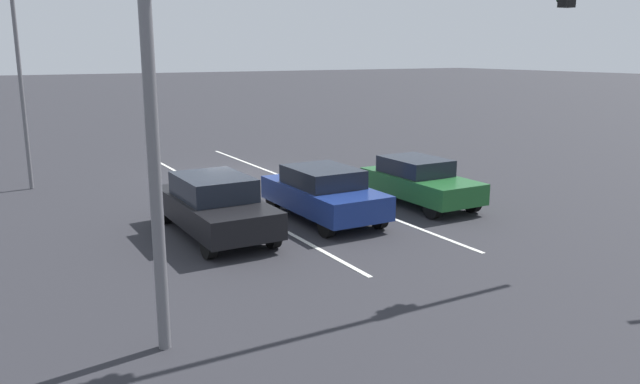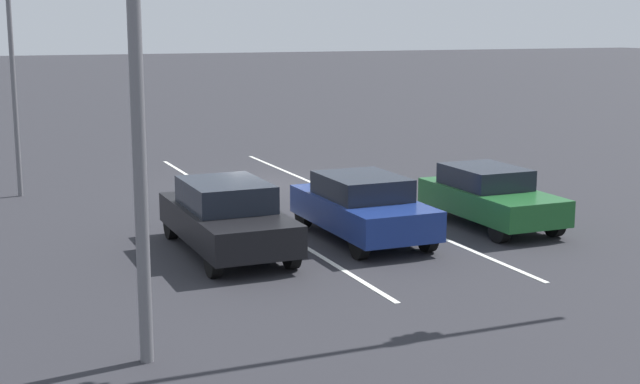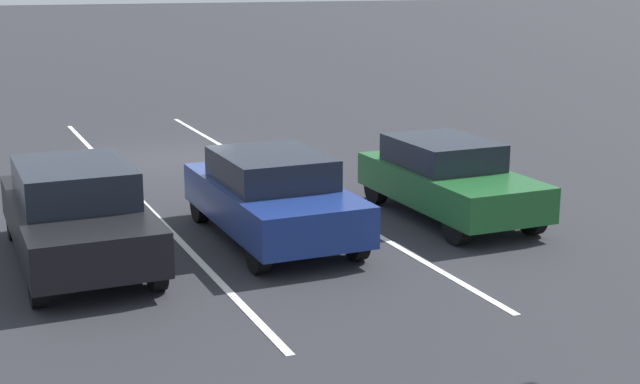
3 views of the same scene
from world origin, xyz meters
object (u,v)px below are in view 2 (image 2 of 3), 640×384
car_black_rightlane_front (226,216)px  traffic_signal_gantry (375,3)px  car_darkgreen_leftlane_front (490,196)px  street_lamp_right_shoulder (18,29)px  car_navy_midlane_front (362,206)px

car_black_rightlane_front → traffic_signal_gantry: (-0.73, 5.69, 4.45)m
car_darkgreen_leftlane_front → street_lamp_right_shoulder: (10.20, -8.57, 4.03)m
car_navy_midlane_front → car_darkgreen_leftlane_front: size_ratio=1.04×
car_darkgreen_leftlane_front → car_black_rightlane_front: bearing=-0.1°
car_navy_midlane_front → traffic_signal_gantry: 7.63m
traffic_signal_gantry → street_lamp_right_shoulder: bearing=-73.7°
car_darkgreen_leftlane_front → traffic_signal_gantry: size_ratio=0.34×
car_darkgreen_leftlane_front → traffic_signal_gantry: 9.44m
car_navy_midlane_front → car_darkgreen_leftlane_front: bearing=-179.3°
car_navy_midlane_front → traffic_signal_gantry: traffic_signal_gantry is taller
traffic_signal_gantry → car_black_rightlane_front: bearing=-82.6°
car_black_rightlane_front → traffic_signal_gantry: size_ratio=0.38×
car_darkgreen_leftlane_front → traffic_signal_gantry: bearing=43.2°
car_darkgreen_leftlane_front → street_lamp_right_shoulder: street_lamp_right_shoulder is taller
car_black_rightlane_front → street_lamp_right_shoulder: size_ratio=0.56×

